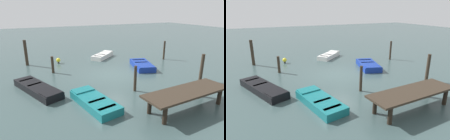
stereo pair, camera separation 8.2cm
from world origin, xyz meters
TOP-DOWN VIEW (x-y plane):
  - ground_plane at (0.00, 0.00)m, footprint 80.00×80.00m
  - dock_segment at (-1.06, 6.16)m, footprint 4.69×1.73m
  - rowboat_white at (-1.34, -5.00)m, footprint 2.83×2.64m
  - rowboat_blue at (-2.98, -0.53)m, footprint 2.18×3.30m
  - rowboat_black at (5.27, 0.97)m, footprint 2.49×4.13m
  - rowboat_teal at (2.85, 3.95)m, footprint 1.80×3.35m
  - mooring_piling_center at (0.05, 3.28)m, footprint 0.17×0.17m
  - mooring_piling_far_left at (-6.36, -1.96)m, footprint 0.18×0.18m
  - mooring_piling_mid_left at (5.51, -5.31)m, footprint 0.25×0.25m
  - mooring_piling_mid_right at (-4.81, 3.72)m, footprint 0.21×0.21m
  - mooring_piling_near_right at (3.85, -2.26)m, footprint 0.20×0.20m
  - marker_buoy at (2.99, -4.78)m, footprint 0.36×0.36m

SIDE VIEW (x-z plane):
  - ground_plane at x=0.00m, z-range 0.00..0.00m
  - rowboat_black at x=5.27m, z-range -0.01..0.45m
  - rowboat_teal at x=2.85m, z-range -0.01..0.45m
  - rowboat_blue at x=-2.98m, z-range -0.01..0.45m
  - rowboat_white at x=-1.34m, z-range -0.01..0.45m
  - marker_buoy at x=2.99m, z-range 0.05..0.53m
  - mooring_piling_near_right at x=3.85m, z-range 0.00..1.27m
  - mooring_piling_center at x=0.05m, z-range 0.00..1.54m
  - dock_segment at x=-1.06m, z-range 0.34..1.29m
  - mooring_piling_far_left at x=-6.36m, z-range 0.00..1.74m
  - mooring_piling_mid_right at x=-4.81m, z-range 0.00..1.84m
  - mooring_piling_mid_left at x=5.51m, z-range 0.00..2.16m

